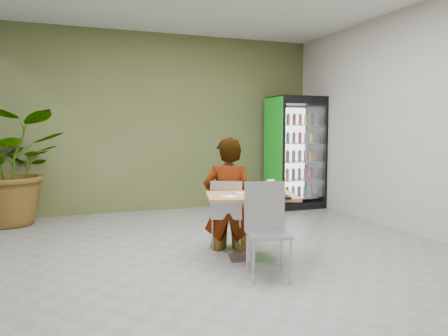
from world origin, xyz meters
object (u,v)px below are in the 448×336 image
(dining_table, at_px, (251,214))
(potted_plant, at_px, (12,167))
(soda_cup, at_px, (271,187))
(cafeteria_tray, at_px, (269,197))
(beverage_fridge, at_px, (295,152))
(chair_near, at_px, (266,221))
(seated_woman, at_px, (228,206))
(chair_far, at_px, (227,209))

(dining_table, bearing_deg, potted_plant, 131.66)
(soda_cup, xyz_separation_m, cafeteria_tray, (-0.15, -0.26, -0.06))
(soda_cup, distance_m, beverage_fridge, 3.51)
(chair_near, height_order, soda_cup, chair_near)
(beverage_fridge, bearing_deg, cafeteria_tray, -124.84)
(dining_table, relative_size, seated_woman, 0.66)
(chair_near, height_order, cafeteria_tray, chair_near)
(seated_woman, bearing_deg, beverage_fridge, -110.39)
(chair_far, relative_size, soda_cup, 5.44)
(soda_cup, height_order, potted_plant, potted_plant)
(dining_table, xyz_separation_m, potted_plant, (-2.69, 3.02, 0.35))
(chair_near, distance_m, beverage_fridge, 4.09)
(beverage_fridge, bearing_deg, dining_table, -128.37)
(seated_woman, xyz_separation_m, potted_plant, (-2.62, 2.49, 0.35))
(chair_near, bearing_deg, cafeteria_tray, 72.81)
(soda_cup, bearing_deg, dining_table, 175.03)
(beverage_fridge, bearing_deg, seated_woman, -135.04)
(chair_far, relative_size, seated_woman, 0.51)
(chair_far, distance_m, chair_near, 1.01)
(soda_cup, bearing_deg, chair_near, -120.48)
(beverage_fridge, bearing_deg, potted_plant, 177.14)
(chair_near, bearing_deg, dining_table, 97.97)
(soda_cup, xyz_separation_m, potted_plant, (-2.92, 3.04, 0.06))
(potted_plant, bearing_deg, beverage_fridge, -1.65)
(cafeteria_tray, distance_m, potted_plant, 4.31)
(cafeteria_tray, relative_size, beverage_fridge, 0.20)
(cafeteria_tray, xyz_separation_m, beverage_fridge, (2.10, 3.16, 0.28))
(dining_table, relative_size, potted_plant, 0.62)
(cafeteria_tray, height_order, beverage_fridge, beverage_fridge)
(dining_table, bearing_deg, cafeteria_tray, -73.24)
(chair_near, relative_size, beverage_fridge, 0.45)
(potted_plant, bearing_deg, soda_cup, -46.20)
(chair_far, xyz_separation_m, potted_plant, (-2.59, 2.52, 0.39))
(dining_table, bearing_deg, beverage_fridge, 52.85)
(soda_cup, xyz_separation_m, beverage_fridge, (1.96, 2.90, 0.22))
(dining_table, relative_size, beverage_fridge, 0.53)
(cafeteria_tray, bearing_deg, seated_woman, 100.44)
(chair_near, bearing_deg, beverage_fridge, 70.87)
(seated_woman, xyz_separation_m, soda_cup, (0.30, -0.56, 0.29))
(chair_far, xyz_separation_m, seated_woman, (0.04, 0.03, 0.04))
(dining_table, distance_m, chair_far, 0.52)
(dining_table, height_order, beverage_fridge, beverage_fridge)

